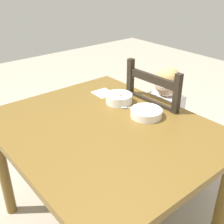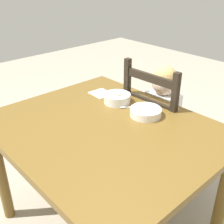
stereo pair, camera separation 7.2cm
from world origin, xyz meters
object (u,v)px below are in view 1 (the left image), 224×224
dining_table (104,143)px  bowl_of_peas (146,113)px  bowl_of_carrots (119,98)px  spoon (127,107)px  dining_chair (161,134)px  child_figure (162,114)px

dining_table → bowl_of_peas: size_ratio=6.70×
bowl_of_carrots → spoon: bearing=-6.0°
spoon → dining_chair: bearing=83.9°
spoon → dining_table: bearing=-71.2°
spoon → child_figure: bearing=84.2°
dining_chair → child_figure: size_ratio=1.04×
dining_table → child_figure: (-0.05, 0.55, -0.02)m
bowl_of_carrots → dining_table: bearing=-55.9°
dining_table → dining_chair: bearing=95.3°
dining_table → spoon: (-0.08, 0.25, 0.11)m
child_figure → bowl_of_peas: bearing=-67.6°
spoon → bowl_of_carrots: bearing=174.0°
dining_chair → child_figure: dining_chair is taller
dining_chair → spoon: 0.43m
bowl_of_peas → dining_table: bearing=-104.7°
dining_chair → bowl_of_carrots: 0.46m
child_figure → bowl_of_carrots: size_ratio=5.84×
bowl_of_carrots → spoon: size_ratio=1.40×
bowl_of_peas → spoon: size_ratio=1.51×
dining_chair → bowl_of_carrots: bearing=-112.3°
bowl_of_carrots → dining_chair: bearing=67.7°
dining_table → spoon: size_ratio=10.15×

